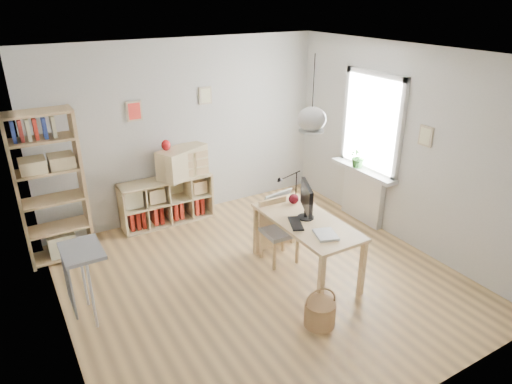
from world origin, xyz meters
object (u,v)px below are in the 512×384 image
chair (277,227)px  storage_chest (288,219)px  monitor (307,200)px  cube_shelf (165,204)px  tall_bookshelf (49,183)px  desk (306,227)px  drawer_chest (182,162)px

chair → storage_chest: bearing=47.4°
storage_chest → monitor: bearing=-122.7°
cube_shelf → monitor: size_ratio=2.92×
cube_shelf → tall_bookshelf: (-1.56, -0.28, 0.79)m
cube_shelf → chair: chair is taller
desk → chair: bearing=104.9°
cube_shelf → storage_chest: cube_shelf is taller
desk → tall_bookshelf: (-2.59, 1.95, 0.43)m
storage_chest → chair: bearing=-143.7°
chair → drawer_chest: size_ratio=1.07×
chair → monitor: 0.68m
desk → monitor: 0.35m
chair → monitor: (0.14, -0.41, 0.53)m
cube_shelf → chair: 1.99m
monitor → drawer_chest: (-0.73, 2.14, -0.06)m
chair → monitor: monitor is taller
storage_chest → monitor: 1.36m
storage_chest → drawer_chest: (-1.16, 1.14, 0.76)m
desk → drawer_chest: bearing=107.9°
drawer_chest → monitor: bearing=-95.6°
chair → desk: bearing=-73.1°
cube_shelf → drawer_chest: 0.72m
storage_chest → drawer_chest: 1.80m
cube_shelf → monitor: monitor is taller
tall_bookshelf → storage_chest: bearing=-16.5°
tall_bookshelf → monitor: (2.61, -1.90, -0.09)m
chair → storage_chest: (0.58, 0.59, -0.29)m
desk → storage_chest: bearing=66.5°
tall_bookshelf → monitor: 3.23m
monitor → storage_chest: bearing=91.3°
desk → cube_shelf: 2.48m
cube_shelf → monitor: 2.52m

